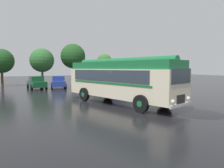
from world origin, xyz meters
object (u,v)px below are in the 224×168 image
box_van (116,77)px  car_mid_left (58,82)px  car_mid_right (82,81)px  car_near_left (37,82)px  vintage_bus (120,79)px  car_far_right (100,81)px

box_van → car_mid_left: bearing=177.4°
car_mid_right → box_van: (5.33, 0.05, 0.52)m
car_near_left → car_mid_right: same height
vintage_bus → car_mid_right: bearing=86.7°
vintage_bus → car_near_left: (-5.15, 14.12, -1.05)m
vintage_bus → box_van: (6.13, 13.76, -0.53)m
car_mid_right → box_van: 5.35m
car_mid_right → car_far_right: (2.82, 0.23, 0.00)m
car_far_right → box_van: bearing=-4.1°
car_mid_right → car_far_right: bearing=4.6°
car_mid_left → car_mid_right: size_ratio=1.00×
car_near_left → car_mid_left: bearing=0.6°
car_mid_left → car_far_right: 5.98m
car_near_left → car_far_right: (8.77, -0.18, 0.00)m
car_near_left → car_mid_left: (2.79, 0.03, 0.00)m
vintage_bus → box_van: bearing=66.0°
car_mid_left → box_van: 8.50m
car_near_left → car_far_right: size_ratio=1.02×
car_near_left → car_far_right: same height
car_near_left → box_van: bearing=-1.8°
box_van → car_near_left: bearing=178.2°
box_van → car_far_right: bearing=175.9°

